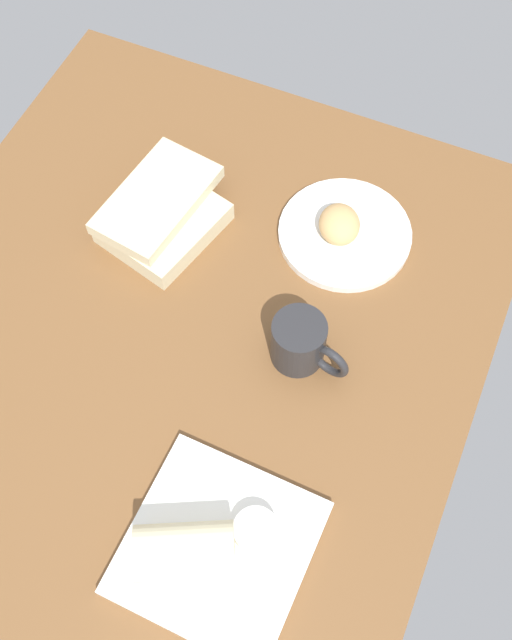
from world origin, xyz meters
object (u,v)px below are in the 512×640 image
breakfast_wrap (185,551)px  coffee_mug (301,342)px  sauce_cup (256,530)px  square_plate (218,548)px  scone_pastry (339,224)px  book_stack (161,214)px  round_plate (345,234)px

breakfast_wrap → coffee_mug: breakfast_wrap is taller
sauce_cup → square_plate: bearing=133.0°
scone_pastry → book_stack: same height
book_stack → coffee_mug: coffee_mug is taller
sauce_cup → book_stack: (40.12, 34.07, -0.00)cm
breakfast_wrap → coffee_mug: 33.47cm
book_stack → round_plate: bearing=-70.8°
scone_pastry → coffee_mug: 22.33cm
breakfast_wrap → book_stack: 53.95cm
sauce_cup → breakfast_wrap: size_ratio=0.47×
coffee_mug → breakfast_wrap: bearing=176.1°
breakfast_wrap → coffee_mug: size_ratio=1.00×
sauce_cup → coffee_mug: (26.96, 4.63, 1.42)cm
round_plate → sauce_cup: sauce_cup is taller
coffee_mug → square_plate: bearing=-178.5°
round_plate → scone_pastry: (-0.75, 0.95, 3.01)cm
round_plate → scone_pastry: bearing=128.3°
round_plate → book_stack: bearing=109.2°
scone_pastry → square_plate: (-52.73, -3.10, -2.91)cm
square_plate → coffee_mug: bearing=1.5°
square_plate → book_stack: (43.69, 30.24, 2.13)cm
sauce_cup → breakfast_wrap: bearing=133.0°
scone_pastry → sauce_cup: (-49.16, -6.93, -0.78)cm
scone_pastry → book_stack: bearing=108.4°
breakfast_wrap → book_stack: bearing=3.7°
scone_pastry → sauce_cup: 49.65cm
square_plate → coffee_mug: (30.53, 0.79, 3.56)cm
round_plate → square_plate: 53.52cm
round_plate → book_stack: (-9.78, 28.09, 2.23)cm
sauce_cup → book_stack: book_stack is taller
square_plate → breakfast_wrap: size_ratio=1.86×
book_stack → breakfast_wrap: bearing=-149.7°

